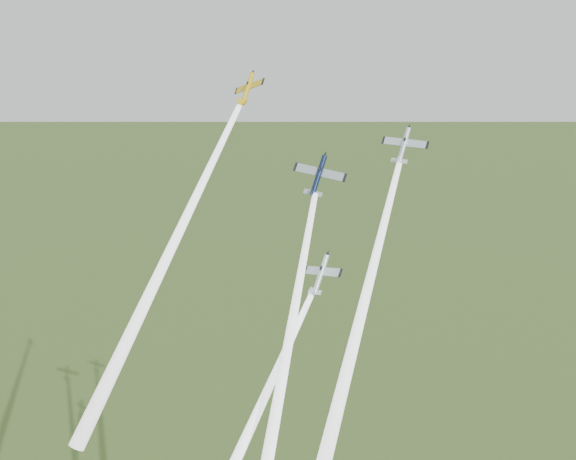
# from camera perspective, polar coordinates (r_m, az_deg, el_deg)

# --- Properties ---
(plane_yellow) EXTENTS (7.84, 7.70, 8.78)m
(plane_yellow) POSITION_cam_1_polar(r_m,az_deg,el_deg) (123.65, -3.21, 11.10)
(plane_yellow) COLOR yellow
(smoke_trail_yellow) EXTENTS (13.36, 35.11, 51.86)m
(smoke_trail_yellow) POSITION_cam_1_polar(r_m,az_deg,el_deg) (118.30, -10.01, -3.13)
(smoke_trail_yellow) COLOR white
(plane_navy) EXTENTS (8.99, 7.70, 9.22)m
(plane_navy) POSITION_cam_1_polar(r_m,az_deg,el_deg) (115.97, 2.43, 4.35)
(plane_navy) COLOR #0B1834
(smoke_trail_navy) EXTENTS (10.65, 42.52, 61.97)m
(smoke_trail_navy) POSITION_cam_1_polar(r_m,az_deg,el_deg) (107.99, -1.18, -15.33)
(smoke_trail_navy) COLOR white
(plane_silver_right) EXTENTS (7.88, 5.36, 7.27)m
(plane_silver_right) POSITION_cam_1_polar(r_m,az_deg,el_deg) (116.43, 9.14, 6.63)
(plane_silver_right) COLOR silver
(smoke_trail_silver_right) EXTENTS (3.06, 35.34, 50.81)m
(smoke_trail_silver_right) POSITION_cam_1_polar(r_m,az_deg,el_deg) (107.79, 5.15, -9.19)
(smoke_trail_silver_right) COLOR white
(plane_silver_low) EXTENTS (8.44, 8.37, 8.90)m
(plane_silver_low) POSITION_cam_1_polar(r_m,az_deg,el_deg) (112.42, 2.60, -3.52)
(plane_silver_low) COLOR silver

